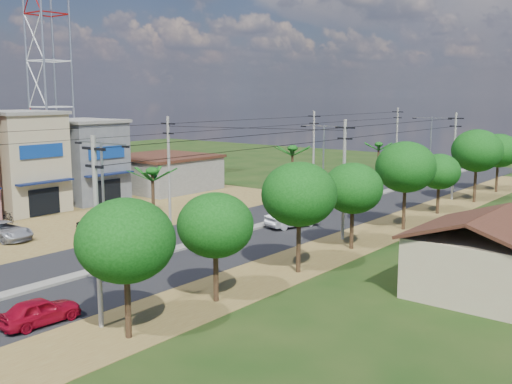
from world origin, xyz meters
TOP-DOWN VIEW (x-y plane):
  - ground at (0.00, 0.00)m, footprint 160.00×160.00m
  - road at (0.00, 15.00)m, footprint 12.00×110.00m
  - median at (0.00, 18.00)m, footprint 1.00×90.00m
  - dirt_lot_west at (-15.00, 8.00)m, footprint 18.00×46.00m
  - dirt_shoulder_east at (8.50, 15.00)m, footprint 5.00×90.00m
  - shophouse_cream at (-21.98, 7.00)m, footprint 9.00×6.40m
  - shophouse_grey at (-21.98, 14.00)m, footprint 9.00×6.40m
  - low_shed at (-21.00, 24.00)m, footprint 10.40×10.40m
  - telecom_tower at (-27.00, 14.00)m, footprint 3.80×3.80m
  - house_east_near at (20.00, 10.00)m, footprint 7.60×7.50m
  - tree_east_a at (9.50, -6.00)m, footprint 4.40×4.40m
  - tree_east_b at (9.30, 0.00)m, footprint 4.00×4.00m
  - tree_east_c at (9.70, 7.00)m, footprint 4.60×4.60m
  - tree_east_d at (9.40, 14.00)m, footprint 4.20×4.20m
  - tree_east_e at (9.60, 22.00)m, footprint 4.80×4.80m
  - tree_east_f at (9.20, 30.00)m, footprint 3.80×3.80m
  - tree_east_g at (9.80, 38.00)m, footprint 5.00×5.00m
  - tree_east_h at (9.50, 46.00)m, footprint 4.40×4.40m
  - palm_median_near at (0.00, 4.00)m, footprint 2.00×2.00m
  - palm_median_mid at (0.00, 20.00)m, footprint 2.00×2.00m
  - palm_median_far at (0.00, 36.00)m, footprint 2.00×2.00m
  - streetlight_near at (0.00, 0.00)m, footprint 5.10×0.18m
  - streetlight_mid at (0.00, 25.00)m, footprint 5.10×0.18m
  - streetlight_far at (0.00, 50.00)m, footprint 5.10×0.18m
  - utility_pole_w_b at (-7.00, 12.00)m, footprint 1.60×0.24m
  - utility_pole_w_c at (-7.00, 34.00)m, footprint 1.60×0.24m
  - utility_pole_w_d at (-7.00, 55.00)m, footprint 1.60×0.24m
  - utility_pole_e_a at (7.50, -6.00)m, footprint 1.60×0.24m
  - utility_pole_e_b at (7.50, 16.00)m, footprint 1.60×0.24m
  - utility_pole_e_c at (7.50, 38.00)m, footprint 1.60×0.24m
  - car_red_near at (5.00, -7.62)m, footprint 1.78×3.91m
  - car_silver_mid at (2.14, 17.05)m, footprint 2.91×4.89m
  - car_white_far at (-5.00, 27.59)m, footprint 2.54×4.80m
  - car_parked_silver at (-12.17, 0.01)m, footprint 5.09×2.70m
  - car_parked_dark at (-7.50, 5.51)m, footprint 4.48×3.24m
  - moto_rider_east at (2.93, -0.39)m, footprint 1.17×1.83m
  - moto_rider_west_a at (-3.76, 14.25)m, footprint 1.21×1.86m
  - moto_rider_west_b at (-1.20, 36.61)m, footprint 0.61×1.85m

SIDE VIEW (x-z plane):
  - ground at x=0.00m, z-range 0.00..0.00m
  - dirt_shoulder_east at x=8.50m, z-range 0.00..0.03m
  - dirt_lot_west at x=-15.00m, z-range 0.00..0.04m
  - road at x=0.00m, z-range 0.00..0.04m
  - median at x=0.00m, z-range 0.00..0.18m
  - moto_rider_east at x=2.93m, z-range 0.00..0.91m
  - moto_rider_west_a at x=-3.76m, z-range 0.00..0.92m
  - moto_rider_west_b at x=-1.20m, z-range 0.00..1.10m
  - car_red_near at x=5.00m, z-range 0.00..1.30m
  - car_white_far at x=-5.00m, z-range 0.00..1.33m
  - car_parked_silver at x=-12.17m, z-range 0.00..1.36m
  - car_parked_dark at x=-7.50m, z-range 0.00..1.42m
  - car_silver_mid at x=2.14m, z-range 0.00..1.52m
  - low_shed at x=-21.00m, z-range -0.01..3.94m
  - house_east_near at x=20.00m, z-range 0.09..4.69m
  - tree_east_f at x=9.20m, z-range 1.13..6.64m
  - tree_east_b at x=9.30m, z-range 1.20..7.03m
  - shophouse_grey at x=-21.98m, z-range 0.01..8.31m
  - tree_east_d at x=9.40m, z-range 1.27..7.41m
  - tree_east_a at x=9.50m, z-range 1.30..7.67m
  - tree_east_h at x=9.50m, z-range 1.38..7.90m
  - shophouse_cream at x=-21.98m, z-range 0.01..9.31m
  - utility_pole_w_b at x=-7.00m, z-range 0.26..9.26m
  - utility_pole_w_c at x=-7.00m, z-range 0.26..9.26m
  - utility_pole_w_d at x=-7.00m, z-range 0.26..9.26m
  - utility_pole_e_a at x=7.50m, z-range 0.26..9.26m
  - utility_pole_e_b at x=7.50m, z-range 0.26..9.26m
  - utility_pole_e_c at x=7.50m, z-range 0.26..9.26m
  - streetlight_near at x=0.00m, z-range 0.79..8.79m
  - streetlight_mid at x=0.00m, z-range 0.79..8.79m
  - streetlight_far at x=0.00m, z-range 0.79..8.79m
  - tree_east_c at x=9.70m, z-range 1.45..8.28m
  - tree_east_e at x=9.60m, z-range 1.52..8.66m
  - tree_east_g at x=9.80m, z-range 1.55..8.93m
  - palm_median_far at x=0.00m, z-range 2.34..8.19m
  - palm_median_near at x=0.00m, z-range 2.46..8.61m
  - palm_median_mid at x=0.00m, z-range 2.62..9.17m
  - telecom_tower at x=-27.00m, z-range -2.38..40.62m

